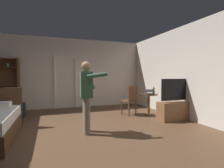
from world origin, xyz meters
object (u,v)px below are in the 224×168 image
bottle_on_table (154,91)px  suitcase_small (17,110)px  suitcase_dark (15,109)px  wooden_chair (130,99)px  person_blue_shirt (87,92)px  side_table (149,101)px  laptop (149,93)px  bookshelf (5,83)px  tv_flatscreen (177,108)px

bottle_on_table → suitcase_small: (-4.33, 1.20, -0.59)m
suitcase_dark → suitcase_small: 0.39m
suitcase_small → wooden_chair: bearing=-18.4°
bottle_on_table → person_blue_shirt: 2.77m
person_blue_shirt → suitcase_dark: (-1.91, 2.68, -0.75)m
side_table → wooden_chair: size_ratio=0.71×
laptop → person_blue_shirt: 2.63m
side_table → suitcase_dark: 4.57m
bookshelf → person_blue_shirt: bearing=-54.5°
tv_flatscreen → person_blue_shirt: 2.86m
tv_flatscreen → side_table: tv_flatscreen is taller
laptop → suitcase_small: laptop is taller
suitcase_small → side_table: bearing=-17.7°
bottle_on_table → suitcase_dark: bottle_on_table is taller
wooden_chair → suitcase_small: 3.71m
suitcase_dark → bookshelf: bearing=136.2°
bottle_on_table → side_table: bearing=150.3°
person_blue_shirt → bookshelf: bearing=125.5°
suitcase_dark → person_blue_shirt: bearing=-43.4°
bottle_on_table → person_blue_shirt: person_blue_shirt is taller
wooden_chair → side_table: bearing=-11.0°
person_blue_shirt → tv_flatscreen: bearing=5.4°
laptop → suitcase_small: (-4.16, 1.16, -0.54)m
bookshelf → bottle_on_table: bearing=-23.9°
tv_flatscreen → wooden_chair: (-1.03, 1.05, 0.18)m
side_table → suitcase_small: 4.35m
side_table → wooden_chair: wooden_chair is taller
suitcase_small → bottle_on_table: bearing=-18.2°
laptop → suitcase_dark: bearing=160.2°
side_table → suitcase_dark: (-4.31, 1.49, -0.27)m
bookshelf → side_table: size_ratio=2.80×
person_blue_shirt → suitcase_small: (-1.80, 2.30, -0.73)m
laptop → wooden_chair: wooden_chair is taller
tv_flatscreen → laptop: size_ratio=3.50×
bookshelf → suitcase_dark: 1.11m
suitcase_dark → laptop: bearing=-8.7°
bookshelf → person_blue_shirt: (2.32, -3.25, -0.11)m
person_blue_shirt → suitcase_small: size_ratio=3.27×
laptop → suitcase_small: 4.35m
tv_flatscreen → suitcase_small: tv_flatscreen is taller
side_table → laptop: (-0.03, -0.04, 0.28)m
side_table → person_blue_shirt: size_ratio=0.42×
side_table → laptop: 0.29m
wooden_chair → bookshelf: bearing=154.5°
bookshelf → bottle_on_table: 5.31m
bottle_on_table → person_blue_shirt: bearing=-156.4°
bottle_on_table → person_blue_shirt: (-2.54, -1.11, 0.15)m
tv_flatscreen → wooden_chair: size_ratio=1.25×
tv_flatscreen → side_table: (-0.39, 0.92, 0.11)m
side_table → bottle_on_table: 0.37m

